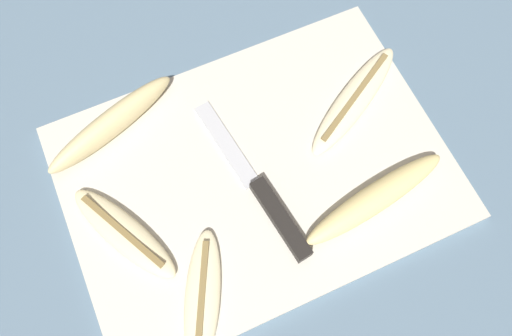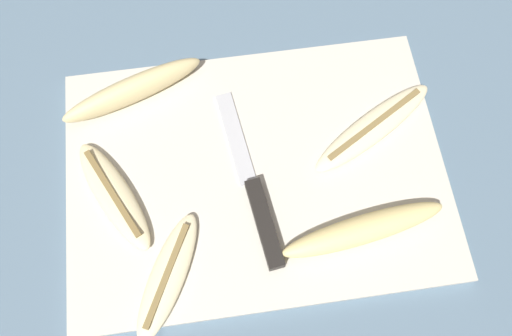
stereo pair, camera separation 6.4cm
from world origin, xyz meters
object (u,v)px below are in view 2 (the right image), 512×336
(banana_bright_far, at_px, (373,127))
(banana_mellow_near, at_px, (133,90))
(banana_pale_long, at_px, (168,276))
(banana_cream_curved, at_px, (114,195))
(knife, at_px, (256,207))
(banana_golden_short, at_px, (363,229))

(banana_bright_far, height_order, banana_mellow_near, banana_mellow_near)
(banana_pale_long, bearing_deg, banana_bright_far, 28.86)
(banana_bright_far, distance_m, banana_mellow_near, 0.33)
(banana_pale_long, relative_size, banana_mellow_near, 0.82)
(banana_bright_far, bearing_deg, banana_cream_curved, -172.18)
(knife, height_order, banana_bright_far, banana_bright_far)
(banana_pale_long, xyz_separation_m, banana_mellow_near, (-0.03, 0.25, 0.01))
(knife, distance_m, banana_bright_far, 0.19)
(knife, height_order, banana_pale_long, same)
(banana_bright_far, relative_size, banana_mellow_near, 0.97)
(knife, distance_m, banana_mellow_near, 0.23)
(banana_mellow_near, bearing_deg, banana_cream_curved, -103.21)
(banana_cream_curved, height_order, banana_golden_short, banana_golden_short)
(knife, relative_size, banana_golden_short, 1.18)
(knife, xyz_separation_m, banana_pale_long, (-0.12, -0.07, 0.00))
(banana_mellow_near, bearing_deg, banana_bright_far, -16.90)
(banana_bright_far, relative_size, banana_golden_short, 0.91)
(banana_pale_long, bearing_deg, banana_mellow_near, 95.88)
(knife, distance_m, banana_cream_curved, 0.18)
(banana_bright_far, bearing_deg, banana_golden_short, -108.14)
(knife, bearing_deg, banana_cream_curved, 159.37)
(banana_cream_curved, xyz_separation_m, banana_pale_long, (0.06, -0.11, -0.00))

